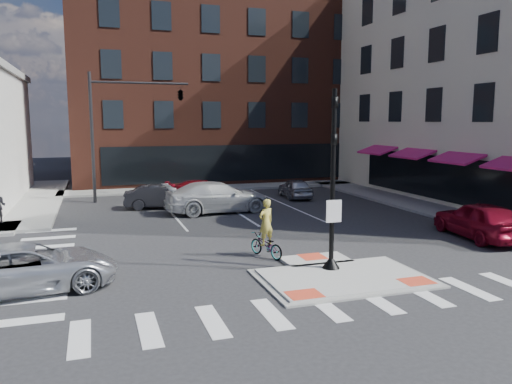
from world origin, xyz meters
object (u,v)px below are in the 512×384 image
object	(u,v)px
bg_car_dark	(161,197)
cyclist	(266,238)
white_pickup	(218,197)
bg_car_red	(204,191)
red_sedan	(480,220)
bg_car_silver	(295,188)
silver_suv	(28,268)

from	to	relation	value
bg_car_dark	cyclist	xyz separation A→B (m)	(2.36, -11.85, 0.06)
white_pickup	bg_car_red	bearing A→B (deg)	-4.43
red_sedan	white_pickup	bearing A→B (deg)	-39.38
red_sedan	bg_car_dark	size ratio (longest dim) A/B	1.15
red_sedan	bg_car_silver	bearing A→B (deg)	-69.74
white_pickup	bg_car_dark	distance (m)	3.67
silver_suv	bg_car_dark	bearing A→B (deg)	-31.79
white_pickup	bg_car_silver	bearing A→B (deg)	-63.51
red_sedan	bg_car_silver	size ratio (longest dim) A/B	1.26
bg_car_dark	red_sedan	bearing A→B (deg)	-127.63
silver_suv	bg_car_silver	size ratio (longest dim) A/B	1.37
white_pickup	silver_suv	bearing A→B (deg)	138.82
silver_suv	red_sedan	size ratio (longest dim) A/B	1.08
red_sedan	bg_car_dark	bearing A→B (deg)	-37.80
bg_car_dark	bg_car_silver	distance (m)	9.05
silver_suv	bg_car_silver	xyz separation A→B (m)	(14.61, 14.39, -0.07)
bg_car_dark	bg_car_silver	world-z (taller)	bg_car_dark
bg_car_red	silver_suv	bearing A→B (deg)	145.88
white_pickup	cyclist	size ratio (longest dim) A/B	2.67
silver_suv	bg_car_silver	distance (m)	20.51
silver_suv	bg_car_dark	world-z (taller)	silver_suv
white_pickup	bg_car_silver	world-z (taller)	white_pickup
bg_car_silver	cyclist	bearing A→B (deg)	68.49
bg_car_red	red_sedan	bearing A→B (deg)	-149.60
red_sedan	cyclist	distance (m)	9.78
bg_car_silver	bg_car_dark	bearing A→B (deg)	12.97
silver_suv	bg_car_dark	distance (m)	14.35
bg_car_silver	red_sedan	bearing A→B (deg)	108.94
silver_suv	bg_car_red	xyz separation A→B (m)	(8.58, 14.74, -0.04)
bg_car_dark	white_pickup	bearing A→B (deg)	-121.89
red_sedan	bg_car_red	world-z (taller)	red_sedan
bg_car_dark	cyclist	size ratio (longest dim) A/B	1.89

